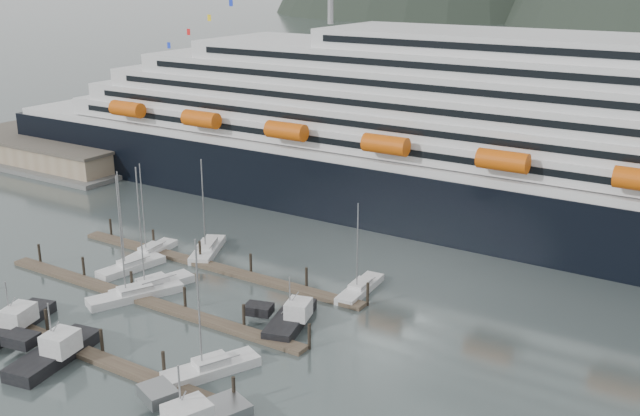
# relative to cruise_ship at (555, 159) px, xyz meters

# --- Properties ---
(ground) EXTENTS (1600.00, 1600.00, 0.00)m
(ground) POSITION_rel_cruise_ship_xyz_m (-30.03, -54.94, -12.04)
(ground) COLOR #434F4E
(ground) RESTS_ON ground
(cruise_ship) EXTENTS (210.00, 30.40, 50.30)m
(cruise_ship) POSITION_rel_cruise_ship_xyz_m (0.00, 0.00, 0.00)
(cruise_ship) COLOR black
(cruise_ship) RESTS_ON ground
(warehouse) EXTENTS (46.00, 20.00, 5.80)m
(warehouse) POSITION_rel_cruise_ship_xyz_m (-102.03, -12.94, -9.79)
(warehouse) COLOR #595956
(warehouse) RESTS_ON ground
(dock_near) EXTENTS (48.18, 2.28, 3.20)m
(dock_near) POSITION_rel_cruise_ship_xyz_m (-34.95, -64.89, -11.73)
(dock_near) COLOR #4B3B30
(dock_near) RESTS_ON ground
(dock_mid) EXTENTS (48.18, 2.28, 3.20)m
(dock_mid) POSITION_rel_cruise_ship_xyz_m (-34.95, -51.89, -11.73)
(dock_mid) COLOR #4B3B30
(dock_mid) RESTS_ON ground
(dock_far) EXTENTS (48.18, 2.28, 3.20)m
(dock_far) POSITION_rel_cruise_ship_xyz_m (-34.95, -38.89, -11.73)
(dock_far) COLOR #4B3B30
(dock_far) RESTS_ON ground
(sailboat_b) EXTENTS (5.89, 11.26, 17.04)m
(sailboat_b) POSITION_rel_cruise_ship_xyz_m (-36.65, -48.64, -11.58)
(sailboat_b) COLOR silver
(sailboat_b) RESTS_ON ground
(sailboat_c) EXTENTS (4.21, 10.04, 14.65)m
(sailboat_c) POSITION_rel_cruise_ship_xyz_m (-43.85, -45.44, -11.61)
(sailboat_c) COLOR silver
(sailboat_c) RESTS_ON ground
(sailboat_d) EXTENTS (7.58, 11.99, 16.63)m
(sailboat_d) POSITION_rel_cruise_ship_xyz_m (-36.58, -51.72, -11.59)
(sailboat_d) COLOR silver
(sailboat_d) RESTS_ON ground
(sailboat_e) EXTENTS (3.69, 9.97, 14.29)m
(sailboat_e) POSITION_rel_cruise_ship_xyz_m (-45.63, -39.96, -11.62)
(sailboat_e) COLOR silver
(sailboat_e) RESTS_ON ground
(sailboat_f) EXTENTS (7.01, 10.42, 14.85)m
(sailboat_f) POSITION_rel_cruise_ship_xyz_m (-39.19, -34.95, -11.59)
(sailboat_f) COLOR silver
(sailboat_f) RESTS_ON ground
(sailboat_g) EXTENTS (3.26, 10.09, 12.65)m
(sailboat_g) POSITION_rel_cruise_ship_xyz_m (-13.73, -34.95, -11.63)
(sailboat_g) COLOR silver
(sailboat_g) RESTS_ON ground
(sailboat_h) EXTENTS (6.85, 10.34, 15.37)m
(sailboat_h) POSITION_rel_cruise_ship_xyz_m (-16.66, -60.53, -11.59)
(sailboat_h) COLOR silver
(sailboat_h) RESTS_ON ground
(trawler_a) EXTENTS (9.68, 12.71, 6.72)m
(trawler_a) POSITION_rel_cruise_ship_xyz_m (-42.13, -65.74, -11.17)
(trawler_a) COLOR black
(trawler_a) RESTS_ON ground
(trawler_b) EXTENTS (8.96, 11.73, 7.32)m
(trawler_b) POSITION_rel_cruise_ship_xyz_m (-32.49, -67.52, -11.11)
(trawler_b) COLOR black
(trawler_b) RESTS_ON ground
(trawler_e) EXTENTS (8.56, 10.75, 6.62)m
(trawler_e) POSITION_rel_cruise_ship_xyz_m (-16.15, -47.33, -11.18)
(trawler_e) COLOR black
(trawler_e) RESTS_ON ground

